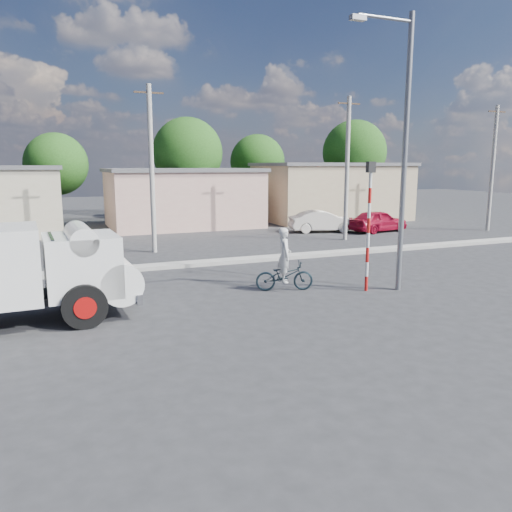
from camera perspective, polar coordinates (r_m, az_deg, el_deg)
name	(u,v)px	position (r m, az deg, el deg)	size (l,w,h in m)	color
ground_plane	(304,313)	(14.71, 5.47, -6.47)	(120.00, 120.00, 0.00)	#29292B
median	(218,262)	(21.87, -4.35, -0.67)	(40.00, 0.80, 0.16)	#99968E
truck	(12,271)	(14.74, -26.11, -1.54)	(6.54, 2.84, 2.66)	black
bicycle	(284,276)	(17.09, 3.26, -2.26)	(0.69, 1.97, 1.03)	black
cyclist	(284,264)	(17.01, 3.27, -0.89)	(0.68, 0.45, 1.87)	silver
car_cream	(322,221)	(32.46, 7.59, 3.95)	(1.47, 4.21, 1.39)	silver
car_red	(378,221)	(33.23, 13.77, 3.91)	(1.67, 4.14, 1.41)	maroon
traffic_pole	(369,215)	(17.13, 12.79, 4.56)	(0.28, 0.18, 4.36)	red
streetlight	(401,143)	(17.38, 16.28, 12.31)	(2.34, 0.22, 9.00)	slate
building_row	(170,196)	(35.35, -9.81, 6.75)	(37.80, 7.30, 4.44)	#BEB18F
tree_row	(183,156)	(42.18, -8.31, 11.23)	(43.62, 7.43, 8.42)	#38281E
utility_poles	(253,169)	(26.35, -0.39, 9.95)	(35.40, 0.24, 8.00)	#99968E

